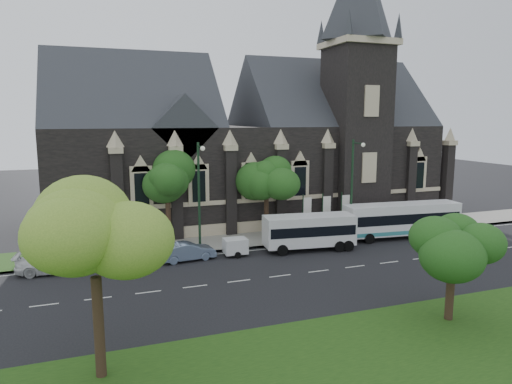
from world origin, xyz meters
name	(u,v)px	position (x,y,z in m)	size (l,w,h in m)	color
ground	(280,276)	(0.00, 0.00, 0.00)	(160.00, 160.00, 0.00)	black
sidewalk	(239,241)	(0.00, 9.50, 0.07)	(80.00, 5.00, 0.15)	gray
museum	(257,143)	(5.12, 18.78, 8.17)	(40.00, 17.70, 29.90)	black
tree_park_near	(99,227)	(-11.77, -8.77, 6.42)	(4.42, 4.42, 8.56)	black
tree_park_east	(454,236)	(6.18, -9.32, 4.62)	(3.40, 3.40, 6.28)	black
tree_walk_right	(268,174)	(3.21, 10.71, 5.82)	(4.08, 4.08, 7.80)	black
tree_walk_left	(169,179)	(-5.80, 10.70, 5.73)	(3.91, 3.91, 7.64)	black
street_lamp_near	(353,183)	(10.00, 7.09, 5.11)	(0.36, 1.88, 9.00)	#16321D
street_lamp_mid	(199,191)	(-4.00, 7.09, 5.11)	(0.36, 1.88, 9.00)	#16321D
banner_flag_left	(306,212)	(6.29, 9.00, 2.38)	(0.90, 0.10, 4.00)	#16321D
banner_flag_center	(325,210)	(8.29, 9.00, 2.38)	(0.90, 0.10, 4.00)	#16321D
banner_flag_right	(344,209)	(10.29, 9.00, 2.38)	(0.90, 0.10, 4.00)	#16321D
tour_coach	(402,219)	(14.48, 5.84, 1.73)	(11.03, 3.37, 3.17)	silver
shuttle_bus	(309,230)	(4.79, 5.18, 1.68)	(7.75, 3.39, 2.90)	silver
box_trailer	(235,246)	(-1.52, 5.60, 0.80)	(2.65, 1.55, 1.41)	silver
sedan	(188,251)	(-5.34, 5.72, 0.70)	(1.49, 4.28, 1.41)	#7084A2
car_far_red	(128,258)	(-9.82, 5.68, 0.63)	(1.48, 3.68, 1.25)	maroon
car_far_white	(55,262)	(-14.75, 6.06, 0.75)	(2.11, 5.20, 1.51)	silver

